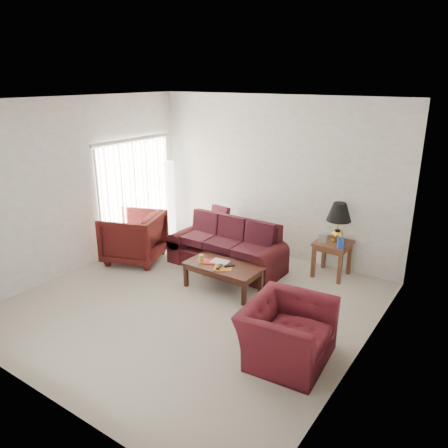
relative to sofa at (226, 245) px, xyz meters
The scene contains 19 objects.
floor 1.50m from the sofa, 76.81° to the right, with size 5.00×5.00×0.00m, color #BFB4A3.
blinds 2.19m from the sofa, behind, with size 0.10×2.00×2.16m, color silver.
sofa is the anchor object (origin of this frame).
throw_pillow 0.99m from the sofa, 131.57° to the left, with size 0.40×0.11×0.40m, color black.
end_table 1.85m from the sofa, 23.82° to the left, with size 0.57×0.57×0.62m, color #483218, non-canonical shape.
table_lamp 1.98m from the sofa, 24.17° to the left, with size 0.41×0.41×0.69m, color gold, non-canonical shape.
clock 1.69m from the sofa, 22.03° to the left, with size 0.14×0.05×0.14m, color #B2B2B6.
blue_canister 1.98m from the sofa, 16.13° to the left, with size 0.11×0.11×0.17m, color #1B41B5.
picture_frame 1.80m from the sofa, 32.50° to the left, with size 0.13×0.02×0.16m, color silver.
floor_lamp 2.17m from the sofa, 158.58° to the left, with size 0.27×0.27×1.64m, color white, non-canonical shape.
armchair_left 1.75m from the sofa, 156.67° to the right, with size 0.99×1.02×0.92m, color #3B0E0D.
armchair_right 2.79m from the sofa, 40.66° to the right, with size 1.10×0.96×0.72m, color #461018.
coffee_table 0.88m from the sofa, 59.57° to the right, with size 1.22×0.61×0.43m, color black, non-canonical shape.
magazine_red 0.80m from the sofa, 76.21° to the right, with size 0.25×0.19×0.01m, color red.
magazine_white 0.76m from the sofa, 63.91° to the right, with size 0.28×0.21×0.02m, color silver.
magazine_orange 1.00m from the sofa, 59.14° to the right, with size 0.28×0.21×0.02m, color orange.
remote_a 0.99m from the sofa, 62.30° to the right, with size 0.06×0.19×0.02m, color black.
remote_b 0.95m from the sofa, 52.93° to the right, with size 0.05×0.17×0.02m, color black.
yellow_glass 0.84m from the sofa, 84.96° to the right, with size 0.07×0.07×0.13m, color gold.
Camera 1 is at (3.73, -4.62, 3.30)m, focal length 35.00 mm.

